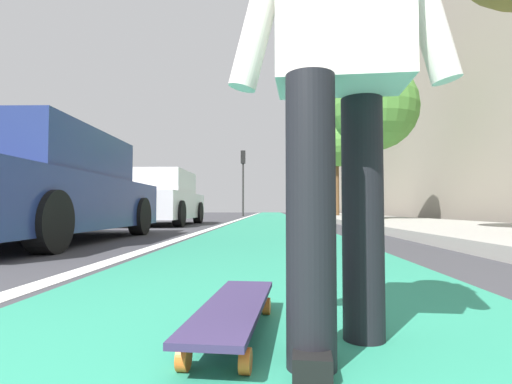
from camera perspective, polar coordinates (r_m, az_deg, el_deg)
The scene contains 12 objects.
ground_plane at distance 10.36m, azimuth 2.10°, elevation -4.91°, with size 80.00×80.00×0.00m, color #38383D.
bike_lane_paint at distance 24.36m, azimuth 2.16°, elevation -3.50°, with size 56.00×2.35×0.00m, color #288466.
lane_stripe_white at distance 20.40m, azimuth -1.58°, elevation -3.70°, with size 52.00×0.16×0.01m, color silver.
sidewalk_curb at distance 18.69m, azimuth 13.08°, elevation -3.54°, with size 52.00×3.20×0.14m, color #9E9B93.
building_facade at distance 23.56m, azimuth 17.95°, elevation 7.11°, with size 40.00×1.20×8.63m, color gray.
skateboard at distance 1.42m, azimuth -3.22°, elevation -16.56°, with size 0.85×0.27×0.11m.
skater_person at distance 1.34m, azimuth 11.99°, elevation 19.35°, with size 0.45×0.72×1.64m.
parked_car_near at distance 6.03m, azimuth -28.77°, elevation 0.37°, with size 4.62×2.07×1.47m.
parked_car_mid at distance 11.31m, azimuth -13.64°, elevation -1.02°, with size 4.12×1.87×1.49m.
traffic_light at distance 24.61m, azimuth -1.88°, elevation 3.09°, with size 0.33×0.28×4.08m.
street_tree_mid at distance 12.66m, azimuth 16.75°, elevation 11.44°, with size 2.58×2.58×4.79m.
street_tree_far at distance 19.42m, azimuth 11.50°, elevation 6.84°, with size 2.28×2.28×4.74m.
Camera 1 is at (-0.35, -0.02, 0.44)m, focal length 27.73 mm.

